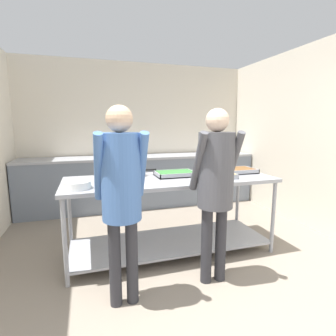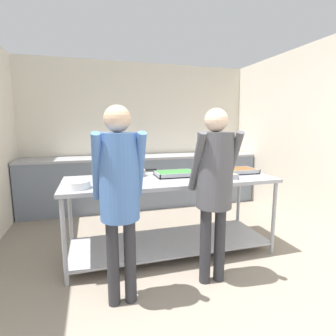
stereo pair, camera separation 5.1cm
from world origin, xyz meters
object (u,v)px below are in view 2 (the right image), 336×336
at_px(broccoli_bowl, 106,183).
at_px(guest_serving_right, 214,178).
at_px(serving_tray_roast, 175,174).
at_px(water_bottle, 139,148).
at_px(sauce_pan, 134,172).
at_px(serving_tray_greens, 218,175).
at_px(serving_tray_vegetables, 239,171).
at_px(guest_serving_left, 119,185).
at_px(plate_stack, 77,185).

relative_size(broccoli_bowl, guest_serving_right, 0.13).
distance_m(serving_tray_roast, water_bottle, 1.77).
xyz_separation_m(sauce_pan, water_bottle, (0.34, 1.62, 0.14)).
bearing_deg(serving_tray_greens, serving_tray_vegetables, 26.94).
distance_m(guest_serving_left, water_bottle, 2.70).
height_order(sauce_pan, serving_tray_roast, sauce_pan).
distance_m(plate_stack, serving_tray_roast, 1.14).
xyz_separation_m(serving_tray_vegetables, guest_serving_right, (-0.73, -0.77, 0.10)).
xyz_separation_m(serving_tray_vegetables, water_bottle, (-0.99, 1.78, 0.16)).
distance_m(sauce_pan, serving_tray_vegetables, 1.34).
xyz_separation_m(serving_tray_greens, guest_serving_left, (-1.19, -0.64, 0.11)).
height_order(serving_tray_roast, serving_tray_vegetables, same).
height_order(broccoli_bowl, water_bottle, water_bottle).
bearing_deg(serving_tray_vegetables, broccoli_bowl, -169.30).
height_order(serving_tray_vegetables, water_bottle, water_bottle).
bearing_deg(guest_serving_left, serving_tray_greens, 28.21).
height_order(broccoli_bowl, serving_tray_vegetables, broccoli_bowl).
distance_m(plate_stack, sauce_pan, 0.78).
relative_size(plate_stack, guest_serving_right, 0.16).
xyz_separation_m(broccoli_bowl, guest_serving_left, (0.08, -0.53, 0.09)).
bearing_deg(broccoli_bowl, guest_serving_right, -25.60).
height_order(serving_tray_greens, water_bottle, water_bottle).
height_order(plate_stack, broccoli_bowl, broccoli_bowl).
bearing_deg(serving_tray_roast, serving_tray_greens, -27.32).
relative_size(broccoli_bowl, guest_serving_left, 0.13).
bearing_deg(guest_serving_left, broccoli_bowl, 98.23).
bearing_deg(broccoli_bowl, guest_serving_left, -81.77).
bearing_deg(plate_stack, serving_tray_roast, 16.42).
bearing_deg(guest_serving_left, guest_serving_right, 5.04).
bearing_deg(plate_stack, sauce_pan, 36.67).
distance_m(broccoli_bowl, water_bottle, 2.21).
relative_size(serving_tray_greens, serving_tray_vegetables, 0.92).
relative_size(sauce_pan, serving_tray_greens, 1.15).
bearing_deg(serving_tray_greens, broccoli_bowl, -175.13).
relative_size(broccoli_bowl, sauce_pan, 0.53).
distance_m(plate_stack, water_bottle, 2.30).
relative_size(serving_tray_roast, guest_serving_left, 0.28).
relative_size(serving_tray_roast, water_bottle, 1.48).
relative_size(guest_serving_left, guest_serving_right, 1.00).
distance_m(sauce_pan, serving_tray_roast, 0.49).
xyz_separation_m(plate_stack, broccoli_bowl, (0.28, -0.01, 0.00)).
bearing_deg(broccoli_bowl, serving_tray_vegetables, 10.70).
bearing_deg(sauce_pan, plate_stack, -143.33).
bearing_deg(serving_tray_vegetables, sauce_pan, 172.92).
relative_size(guest_serving_right, water_bottle, 5.31).
bearing_deg(guest_serving_right, serving_tray_greens, 60.36).
xyz_separation_m(serving_tray_greens, serving_tray_vegetables, (0.41, 0.21, 0.00)).
bearing_deg(sauce_pan, broccoli_bowl, -126.19).
distance_m(sauce_pan, serving_tray_greens, 0.99).
distance_m(broccoli_bowl, guest_serving_left, 0.54).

